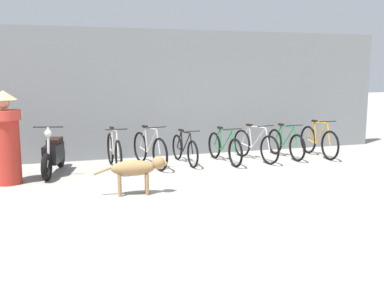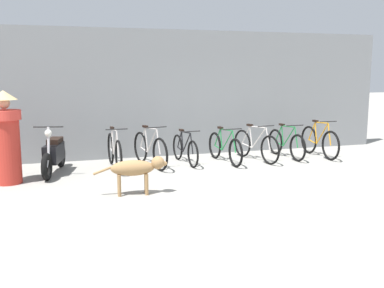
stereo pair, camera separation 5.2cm
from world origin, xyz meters
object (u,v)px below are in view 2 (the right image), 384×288
at_px(bicycle_3, 225,148).
at_px(bicycle_6, 319,142).
at_px(bicycle_0, 114,152).
at_px(bicycle_4, 255,145).
at_px(motorcycle, 54,155).
at_px(bicycle_2, 185,149).
at_px(bicycle_1, 150,150).
at_px(stray_dog, 137,168).
at_px(person_in_robes, 6,137).
at_px(bicycle_5, 286,144).

xyz_separation_m(bicycle_3, bicycle_6, (2.51, -0.02, 0.03)).
bearing_deg(bicycle_0, bicycle_6, 87.32).
relative_size(bicycle_4, motorcycle, 0.98).
xyz_separation_m(bicycle_0, bicycle_4, (3.32, -0.09, -0.02)).
distance_m(bicycle_2, motorcycle, 2.88).
bearing_deg(bicycle_6, bicycle_2, -92.87).
bearing_deg(bicycle_1, bicycle_2, 83.31).
bearing_deg(bicycle_3, bicycle_1, -97.61).
distance_m(bicycle_0, stray_dog, 2.20).
height_order(bicycle_1, motorcycle, motorcycle).
bearing_deg(bicycle_3, person_in_robes, -87.13).
height_order(bicycle_4, stray_dog, bicycle_4).
height_order(bicycle_0, stray_dog, bicycle_0).
height_order(bicycle_2, bicycle_4, bicycle_4).
bearing_deg(bicycle_2, bicycle_0, -91.66).
height_order(bicycle_3, bicycle_6, bicycle_6).
xyz_separation_m(bicycle_0, bicycle_1, (0.78, -0.01, 0.00)).
bearing_deg(bicycle_6, bicycle_4, -90.91).
relative_size(bicycle_2, bicycle_5, 0.97).
height_order(bicycle_3, bicycle_4, bicycle_4).
bearing_deg(stray_dog, person_in_robes, 152.10).
bearing_deg(stray_dog, bicycle_6, 29.35).
xyz_separation_m(bicycle_4, person_in_robes, (-5.42, -0.61, 0.53)).
height_order(bicycle_4, bicycle_6, bicycle_6).
bearing_deg(stray_dog, bicycle_0, 98.89).
bearing_deg(stray_dog, bicycle_3, 47.23).
height_order(bicycle_2, bicycle_6, bicycle_6).
height_order(bicycle_1, bicycle_5, bicycle_1).
bearing_deg(bicycle_0, stray_dog, 1.00).
bearing_deg(bicycle_0, person_in_robes, -72.95).
relative_size(bicycle_0, person_in_robes, 1.02).
distance_m(bicycle_3, bicycle_5, 1.65).
relative_size(bicycle_4, stray_dog, 1.38).
distance_m(bicycle_3, bicycle_4, 0.79).
relative_size(bicycle_0, stray_dog, 1.42).
distance_m(bicycle_6, motorcycle, 6.29).
relative_size(bicycle_2, bicycle_4, 0.92).
bearing_deg(motorcycle, bicycle_3, 103.20).
relative_size(bicycle_2, bicycle_6, 0.95).
bearing_deg(motorcycle, bicycle_0, 107.55).
distance_m(bicycle_0, bicycle_2, 1.62).
bearing_deg(bicycle_1, bicycle_5, 78.13).
distance_m(bicycle_5, stray_dog, 4.64).
height_order(bicycle_1, bicycle_3, bicycle_1).
distance_m(bicycle_0, bicycle_3, 2.53).
distance_m(bicycle_1, bicycle_5, 3.40).
height_order(bicycle_3, bicycle_5, bicycle_5).
distance_m(bicycle_2, bicycle_4, 1.71).
distance_m(bicycle_0, bicycle_4, 3.32).
bearing_deg(bicycle_4, stray_dog, -67.97).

